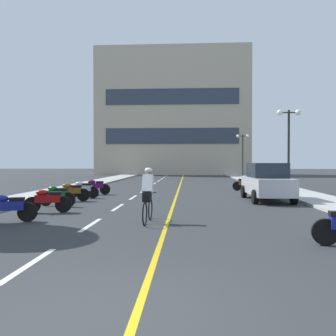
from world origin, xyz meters
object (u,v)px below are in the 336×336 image
(motorcycle_3, at_px, (57,195))
(motorcycle_6, at_px, (95,186))
(parked_car_near, at_px, (267,182))
(motorcycle_4, at_px, (71,191))
(street_lamp_mid, at_px, (289,131))
(motorcycle_5, at_px, (83,189))
(street_lamp_far, at_px, (243,146))
(motorcycle_7, at_px, (246,183))
(cyclist_rider, at_px, (148,194))
(motorcycle_1, at_px, (8,207))
(motorcycle_2, at_px, (48,200))

(motorcycle_3, distance_m, motorcycle_6, 5.22)
(parked_car_near, xyz_separation_m, motorcycle_4, (-9.31, -0.88, -0.44))
(street_lamp_mid, height_order, motorcycle_4, street_lamp_mid)
(street_lamp_mid, distance_m, motorcycle_5, 12.78)
(street_lamp_far, distance_m, motorcycle_7, 17.74)
(motorcycle_6, distance_m, cyclist_rider, 9.73)
(motorcycle_3, bearing_deg, parked_car_near, 16.25)
(motorcycle_3, bearing_deg, motorcycle_7, 42.51)
(motorcycle_7, bearing_deg, motorcycle_5, -150.79)
(motorcycle_4, relative_size, motorcycle_6, 1.01)
(street_lamp_mid, bearing_deg, motorcycle_5, -160.29)
(parked_car_near, bearing_deg, street_lamp_far, 83.98)
(motorcycle_1, bearing_deg, parked_car_near, 35.48)
(motorcycle_3, xyz_separation_m, motorcycle_6, (0.22, 5.21, 0.00))
(parked_car_near, relative_size, motorcycle_4, 2.50)
(parked_car_near, xyz_separation_m, motorcycle_1, (-9.33, -6.65, -0.44))
(motorcycle_5, bearing_deg, parked_car_near, -4.02)
(parked_car_near, bearing_deg, motorcycle_1, -144.52)
(motorcycle_2, relative_size, motorcycle_7, 0.99)
(motorcycle_3, relative_size, motorcycle_4, 0.99)
(street_lamp_mid, bearing_deg, motorcycle_1, -135.65)
(motorcycle_3, xyz_separation_m, motorcycle_7, (9.27, 8.50, 0.00))
(motorcycle_1, bearing_deg, street_lamp_far, 68.40)
(motorcycle_4, distance_m, motorcycle_7, 11.42)
(street_lamp_mid, relative_size, motorcycle_7, 2.92)
(street_lamp_mid, bearing_deg, cyclist_rider, -123.71)
(motorcycle_5, height_order, motorcycle_6, same)
(motorcycle_1, xyz_separation_m, motorcycle_5, (0.11, 7.30, 0.00))
(motorcycle_4, relative_size, cyclist_rider, 0.96)
(street_lamp_far, height_order, motorcycle_4, street_lamp_far)
(street_lamp_far, height_order, motorcycle_7, street_lamp_far)
(street_lamp_mid, bearing_deg, parked_car_near, -116.47)
(street_lamp_far, relative_size, motorcycle_3, 2.90)
(motorcycle_1, relative_size, motorcycle_5, 0.96)
(parked_car_near, bearing_deg, cyclist_rider, -128.50)
(motorcycle_5, height_order, cyclist_rider, cyclist_rider)
(motorcycle_5, xyz_separation_m, motorcycle_7, (9.19, 5.14, 0.00))
(parked_car_near, relative_size, motorcycle_3, 2.52)
(street_lamp_far, bearing_deg, motorcycle_7, -98.14)
(motorcycle_2, xyz_separation_m, motorcycle_7, (8.90, 10.36, 0.00))
(motorcycle_1, height_order, motorcycle_7, same)
(parked_car_near, distance_m, motorcycle_5, 9.26)
(parked_car_near, height_order, motorcycle_4, parked_car_near)
(parked_car_near, relative_size, motorcycle_6, 2.52)
(motorcycle_3, xyz_separation_m, motorcycle_4, (-0.00, 1.84, 0.00))
(motorcycle_4, distance_m, cyclist_rider, 6.95)
(parked_car_near, height_order, motorcycle_5, parked_car_near)
(motorcycle_2, bearing_deg, motorcycle_6, 91.21)
(motorcycle_4, bearing_deg, motorcycle_3, -89.91)
(motorcycle_2, bearing_deg, cyclist_rider, -24.39)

